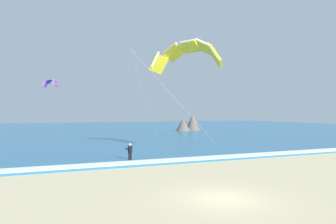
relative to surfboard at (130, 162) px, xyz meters
name	(u,v)px	position (x,y,z in m)	size (l,w,h in m)	color
ground_plane	(222,198)	(1.28, -13.33, -0.03)	(200.00, 200.00, 0.00)	beige
sea	(78,129)	(1.28, 57.22, 0.07)	(200.00, 120.00, 0.20)	teal
surf_foam	(150,161)	(1.28, -1.78, 0.19)	(200.00, 2.07, 0.04)	white
surfboard	(130,162)	(0.00, 0.00, 0.00)	(0.89, 1.47, 0.09)	yellow
kitesurfer	(130,152)	(-0.01, 0.02, 0.91)	(0.64, 0.63, 1.69)	black
kite_primary	(187,53)	(7.97, 4.36, 11.29)	(10.31, 8.92, 11.62)	yellow
kite_distant	(51,82)	(-6.04, 31.18, 9.93)	(2.55, 3.76, 1.49)	purple
headland_right	(189,123)	(26.01, 40.18, 1.91)	(7.04, 5.06, 4.34)	#665B51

